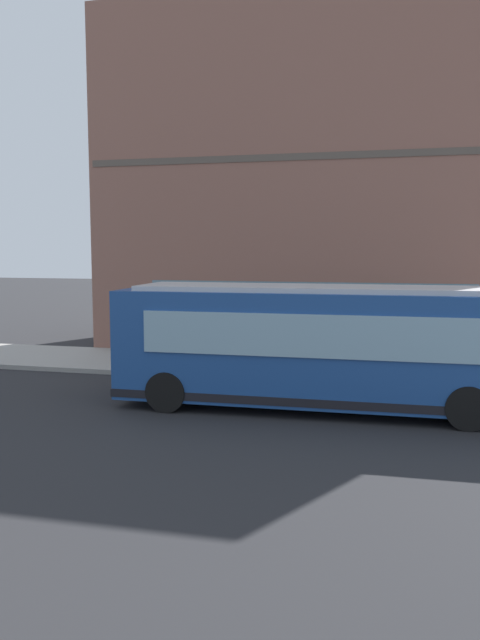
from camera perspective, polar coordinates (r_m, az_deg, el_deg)
name	(u,v)px	position (r m, az deg, el deg)	size (l,w,h in m)	color
ground	(267,405)	(16.48, 2.44, -7.58)	(120.00, 120.00, 0.00)	#262628
sidewalk_curb	(296,369)	(20.94, 5.01, -4.35)	(4.11, 40.00, 0.15)	#9E9991
building_corner	(319,185)	(26.23, 7.11, 11.85)	(7.12, 16.52, 12.98)	#8C5B4C
city_bus_nearside	(319,347)	(15.89, 7.06, -2.43)	(2.73, 10.08, 3.07)	#1E478C
pedestrian_near_hydrant	(320,335)	(20.89, 7.16, -1.38)	(0.32, 0.32, 1.75)	#B23338
pedestrian_near_building_entrance	(347,344)	(19.41, 9.51, -2.15)	(0.32, 0.32, 1.68)	silver
pedestrian_walking_along_curb	(364,336)	(21.42, 11.04, -1.39)	(0.32, 0.32, 1.68)	#3359A5
pedestrian_by_light_pole	(166,328)	(23.35, -6.63, -0.73)	(0.32, 0.32, 1.64)	#8C3F8C
newspaper_vending_box	(254,352)	(20.87, 1.25, -2.89)	(0.44, 0.42, 0.90)	#263F99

